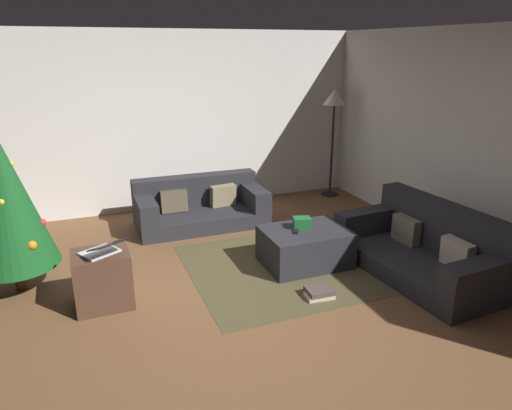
{
  "coord_description": "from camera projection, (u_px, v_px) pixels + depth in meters",
  "views": [
    {
      "loc": [
        -1.19,
        -3.82,
        2.36
      ],
      "look_at": [
        0.56,
        0.62,
        0.75
      ],
      "focal_mm": 33.0,
      "sensor_mm": 36.0,
      "label": 1
    }
  ],
  "objects": [
    {
      "name": "ottoman",
      "position": [
        305.0,
        247.0,
        5.33
      ],
      "size": [
        0.94,
        0.69,
        0.41
      ],
      "primitive_type": "cube",
      "color": "#26262B",
      "rests_on": "ground_plane"
    },
    {
      "name": "corner_lamp",
      "position": [
        334.0,
        106.0,
        7.42
      ],
      "size": [
        0.36,
        0.36,
        1.73
      ],
      "color": "black",
      "rests_on": "ground_plane"
    },
    {
      "name": "area_rug",
      "position": [
        304.0,
        263.0,
        5.39
      ],
      "size": [
        2.6,
        2.0,
        0.01
      ],
      "primitive_type": "cube",
      "color": "#4A4228",
      "rests_on": "ground_plane"
    },
    {
      "name": "couch_right",
      "position": [
        427.0,
        249.0,
        5.12
      ],
      "size": [
        1.07,
        1.92,
        0.75
      ],
      "rotation": [
        0.0,
        0.0,
        1.64
      ],
      "color": "#26262B",
      "rests_on": "ground_plane"
    },
    {
      "name": "tv_remote",
      "position": [
        296.0,
        231.0,
        5.21
      ],
      "size": [
        0.12,
        0.16,
        0.02
      ],
      "primitive_type": "cube",
      "rotation": [
        0.0,
        0.0,
        -0.49
      ],
      "color": "black",
      "rests_on": "ottoman"
    },
    {
      "name": "gift_box",
      "position": [
        302.0,
        223.0,
        5.3
      ],
      "size": [
        0.23,
        0.2,
        0.12
      ],
      "primitive_type": "cube",
      "rotation": [
        0.0,
        0.0,
        -0.28
      ],
      "color": "#19662D",
      "rests_on": "ottoman"
    },
    {
      "name": "side_table",
      "position": [
        103.0,
        279.0,
        4.45
      ],
      "size": [
        0.52,
        0.44,
        0.54
      ],
      "primitive_type": "cube",
      "color": "#4C3323",
      "rests_on": "ground_plane"
    },
    {
      "name": "christmas_tree",
      "position": [
        6.0,
        201.0,
        4.54
      ],
      "size": [
        0.84,
        0.84,
        1.7
      ],
      "color": "brown",
      "rests_on": "ground_plane"
    },
    {
      "name": "ground_plane",
      "position": [
        225.0,
        304.0,
        4.53
      ],
      "size": [
        6.4,
        6.4,
        0.0
      ],
      "primitive_type": "plane",
      "color": "brown"
    },
    {
      "name": "laptop",
      "position": [
        103.0,
        249.0,
        4.31
      ],
      "size": [
        0.47,
        0.51,
        0.18
      ],
      "color": "silver",
      "rests_on": "side_table"
    },
    {
      "name": "couch_left",
      "position": [
        200.0,
        206.0,
        6.55
      ],
      "size": [
        1.76,
        0.88,
        0.64
      ],
      "rotation": [
        0.0,
        0.0,
        3.13
      ],
      "color": "#26262B",
      "rests_on": "ground_plane"
    },
    {
      "name": "corner_partition",
      "position": [
        493.0,
        147.0,
        5.21
      ],
      "size": [
        0.12,
        6.4,
        2.6
      ],
      "primitive_type": "cube",
      "color": "silver",
      "rests_on": "ground_plane"
    },
    {
      "name": "book_stack",
      "position": [
        319.0,
        293.0,
        4.66
      ],
      "size": [
        0.29,
        0.24,
        0.09
      ],
      "color": "beige",
      "rests_on": "ground_plane"
    },
    {
      "name": "rear_partition",
      "position": [
        157.0,
        123.0,
        6.88
      ],
      "size": [
        6.4,
        0.12,
        2.6
      ],
      "primitive_type": "cube",
      "color": "silver",
      "rests_on": "ground_plane"
    }
  ]
}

